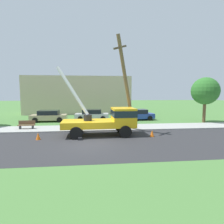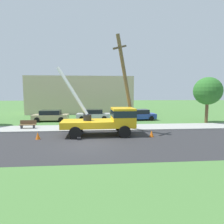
{
  "view_description": "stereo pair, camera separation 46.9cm",
  "coord_description": "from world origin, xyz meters",
  "px_view_note": "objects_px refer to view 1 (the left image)",
  "views": [
    {
      "loc": [
        0.15,
        -13.45,
        3.72
      ],
      "look_at": [
        2.05,
        3.95,
        1.86
      ],
      "focal_mm": 30.04,
      "sensor_mm": 36.0,
      "label": 1
    },
    {
      "loc": [
        0.62,
        -13.49,
        3.72
      ],
      "look_at": [
        2.05,
        3.95,
        1.86
      ],
      "focal_mm": 30.04,
      "sensor_mm": 36.0,
      "label": 2
    }
  ],
  "objects_px": {
    "parked_sedan_blue": "(137,115)",
    "park_bench": "(27,125)",
    "leaning_utility_pole": "(126,84)",
    "traffic_cone_ahead": "(152,133)",
    "utility_truck": "(108,119)",
    "traffic_cone_behind": "(38,136)",
    "roadside_tree_near": "(205,91)",
    "parked_sedan_tan": "(49,116)",
    "parked_sedan_silver": "(92,115)"
  },
  "relations": [
    {
      "from": "leaning_utility_pole",
      "to": "traffic_cone_ahead",
      "type": "distance_m",
      "value": 5.02
    },
    {
      "from": "traffic_cone_behind",
      "to": "parked_sedan_silver",
      "type": "distance_m",
      "value": 10.89
    },
    {
      "from": "utility_truck",
      "to": "traffic_cone_behind",
      "type": "xyz_separation_m",
      "value": [
        -5.64,
        -1.07,
        -1.13
      ]
    },
    {
      "from": "traffic_cone_ahead",
      "to": "traffic_cone_behind",
      "type": "distance_m",
      "value": 9.21
    },
    {
      "from": "traffic_cone_ahead",
      "to": "utility_truck",
      "type": "bearing_deg",
      "value": 163.29
    },
    {
      "from": "utility_truck",
      "to": "leaning_utility_pole",
      "type": "bearing_deg",
      "value": 31.2
    },
    {
      "from": "utility_truck",
      "to": "traffic_cone_behind",
      "type": "height_order",
      "value": "utility_truck"
    },
    {
      "from": "traffic_cone_ahead",
      "to": "park_bench",
      "type": "height_order",
      "value": "park_bench"
    },
    {
      "from": "utility_truck",
      "to": "leaning_utility_pole",
      "type": "relative_size",
      "value": 0.79
    },
    {
      "from": "traffic_cone_ahead",
      "to": "parked_sedan_tan",
      "type": "height_order",
      "value": "parked_sedan_tan"
    },
    {
      "from": "parked_sedan_blue",
      "to": "roadside_tree_near",
      "type": "bearing_deg",
      "value": -20.67
    },
    {
      "from": "utility_truck",
      "to": "park_bench",
      "type": "bearing_deg",
      "value": 157.95
    },
    {
      "from": "parked_sedan_blue",
      "to": "park_bench",
      "type": "height_order",
      "value": "parked_sedan_blue"
    },
    {
      "from": "parked_sedan_tan",
      "to": "parked_sedan_silver",
      "type": "relative_size",
      "value": 0.98
    },
    {
      "from": "leaning_utility_pole",
      "to": "parked_sedan_blue",
      "type": "bearing_deg",
      "value": 68.52
    },
    {
      "from": "traffic_cone_ahead",
      "to": "traffic_cone_behind",
      "type": "xyz_separation_m",
      "value": [
        -9.21,
        -0.0,
        0.0
      ]
    },
    {
      "from": "parked_sedan_blue",
      "to": "roadside_tree_near",
      "type": "distance_m",
      "value": 8.8
    },
    {
      "from": "traffic_cone_behind",
      "to": "park_bench",
      "type": "height_order",
      "value": "park_bench"
    },
    {
      "from": "traffic_cone_behind",
      "to": "parked_sedan_silver",
      "type": "xyz_separation_m",
      "value": [
        4.22,
        10.03,
        0.43
      ]
    },
    {
      "from": "leaning_utility_pole",
      "to": "utility_truck",
      "type": "bearing_deg",
      "value": -148.8
    },
    {
      "from": "traffic_cone_behind",
      "to": "parked_sedan_tan",
      "type": "xyz_separation_m",
      "value": [
        -1.21,
        9.34,
        0.43
      ]
    },
    {
      "from": "utility_truck",
      "to": "parked_sedan_silver",
      "type": "distance_m",
      "value": 9.1
    },
    {
      "from": "utility_truck",
      "to": "traffic_cone_ahead",
      "type": "relative_size",
      "value": 12.18
    },
    {
      "from": "traffic_cone_ahead",
      "to": "parked_sedan_tan",
      "type": "distance_m",
      "value": 14.0
    },
    {
      "from": "traffic_cone_ahead",
      "to": "parked_sedan_silver",
      "type": "height_order",
      "value": "parked_sedan_silver"
    },
    {
      "from": "parked_sedan_blue",
      "to": "utility_truck",
      "type": "bearing_deg",
      "value": -118.83
    },
    {
      "from": "parked_sedan_tan",
      "to": "traffic_cone_ahead",
      "type": "bearing_deg",
      "value": -41.86
    },
    {
      "from": "park_bench",
      "to": "traffic_cone_ahead",
      "type": "bearing_deg",
      "value": -20.43
    },
    {
      "from": "leaning_utility_pole",
      "to": "roadside_tree_near",
      "type": "bearing_deg",
      "value": 22.82
    },
    {
      "from": "leaning_utility_pole",
      "to": "parked_sedan_silver",
      "type": "xyz_separation_m",
      "value": [
        -3.15,
        7.91,
        -3.73
      ]
    },
    {
      "from": "traffic_cone_ahead",
      "to": "traffic_cone_behind",
      "type": "relative_size",
      "value": 1.0
    },
    {
      "from": "utility_truck",
      "to": "parked_sedan_silver",
      "type": "bearing_deg",
      "value": 99.01
    },
    {
      "from": "roadside_tree_near",
      "to": "traffic_cone_ahead",
      "type": "bearing_deg",
      "value": -143.09
    },
    {
      "from": "parked_sedan_silver",
      "to": "parked_sedan_blue",
      "type": "relative_size",
      "value": 0.99
    },
    {
      "from": "park_bench",
      "to": "roadside_tree_near",
      "type": "relative_size",
      "value": 0.29
    },
    {
      "from": "traffic_cone_ahead",
      "to": "roadside_tree_near",
      "type": "bearing_deg",
      "value": 36.91
    },
    {
      "from": "parked_sedan_tan",
      "to": "roadside_tree_near",
      "type": "height_order",
      "value": "roadside_tree_near"
    },
    {
      "from": "roadside_tree_near",
      "to": "traffic_cone_behind",
      "type": "bearing_deg",
      "value": -159.89
    },
    {
      "from": "traffic_cone_ahead",
      "to": "parked_sedan_blue",
      "type": "distance_m",
      "value": 9.55
    },
    {
      "from": "traffic_cone_ahead",
      "to": "park_bench",
      "type": "bearing_deg",
      "value": 159.57
    },
    {
      "from": "parked_sedan_blue",
      "to": "park_bench",
      "type": "xyz_separation_m",
      "value": [
        -12.53,
        -5.21,
        -0.25
      ]
    },
    {
      "from": "leaning_utility_pole",
      "to": "traffic_cone_behind",
      "type": "relative_size",
      "value": 15.49
    },
    {
      "from": "leaning_utility_pole",
      "to": "traffic_cone_ahead",
      "type": "relative_size",
      "value": 15.49
    },
    {
      "from": "parked_sedan_tan",
      "to": "parked_sedan_blue",
      "type": "height_order",
      "value": "same"
    },
    {
      "from": "utility_truck",
      "to": "roadside_tree_near",
      "type": "xyz_separation_m",
      "value": [
        12.33,
        5.51,
        2.43
      ]
    },
    {
      "from": "leaning_utility_pole",
      "to": "park_bench",
      "type": "height_order",
      "value": "leaning_utility_pole"
    },
    {
      "from": "parked_sedan_blue",
      "to": "roadside_tree_near",
      "type": "relative_size",
      "value": 0.82
    },
    {
      "from": "leaning_utility_pole",
      "to": "traffic_cone_behind",
      "type": "distance_m",
      "value": 8.73
    },
    {
      "from": "leaning_utility_pole",
      "to": "park_bench",
      "type": "xyz_separation_m",
      "value": [
        -9.63,
        2.15,
        -3.98
      ]
    },
    {
      "from": "utility_truck",
      "to": "traffic_cone_behind",
      "type": "relative_size",
      "value": 12.18
    }
  ]
}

